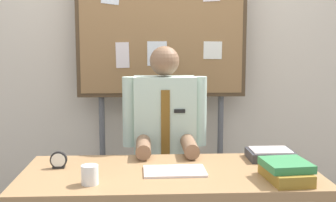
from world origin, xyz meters
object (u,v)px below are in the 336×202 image
object	(u,v)px
desk	(170,190)
coffee_mug	(90,175)
bulletin_board	(162,26)
book_stack	(286,171)
desk_clock	(59,161)
paper_tray	(270,154)
open_notebook	(175,171)
person	(165,160)

from	to	relation	value
desk	coffee_mug	world-z (taller)	coffee_mug
desk	coffee_mug	distance (m)	0.46
bulletin_board	book_stack	size ratio (longest dim) A/B	7.02
desk_clock	paper_tray	world-z (taller)	desk_clock
bulletin_board	open_notebook	distance (m)	1.34
open_notebook	paper_tray	size ratio (longest dim) A/B	1.24
desk	paper_tray	xyz separation A→B (m)	(0.60, 0.21, 0.13)
bulletin_board	book_stack	xyz separation A→B (m)	(0.56, -1.24, -0.75)
bulletin_board	coffee_mug	size ratio (longest dim) A/B	22.96
book_stack	bulletin_board	bearing A→B (deg)	114.36
desk	paper_tray	bearing A→B (deg)	19.42
person	bulletin_board	size ratio (longest dim) A/B	0.65
coffee_mug	paper_tray	bearing A→B (deg)	22.11
person	coffee_mug	size ratio (longest dim) A/B	15.03
paper_tray	desk	bearing A→B (deg)	-160.58
desk	paper_tray	size ratio (longest dim) A/B	5.99
desk	book_stack	distance (m)	0.61
person	open_notebook	distance (m)	0.62
coffee_mug	paper_tray	size ratio (longest dim) A/B	0.36
open_notebook	desk	bearing A→B (deg)	140.33
desk_clock	open_notebook	bearing A→B (deg)	-10.09
desk	open_notebook	size ratio (longest dim) A/B	4.83
desk_clock	coffee_mug	size ratio (longest dim) A/B	0.98
bulletin_board	person	bearing A→B (deg)	-89.99
book_stack	coffee_mug	bearing A→B (deg)	-179.29
person	paper_tray	bearing A→B (deg)	-32.55
open_notebook	book_stack	bearing A→B (deg)	-16.65
desk_clock	paper_tray	size ratio (longest dim) A/B	0.35
desk	open_notebook	distance (m)	0.11
book_stack	coffee_mug	size ratio (longest dim) A/B	3.27
person	desk	bearing A→B (deg)	-90.00
bulletin_board	open_notebook	world-z (taller)	bulletin_board
book_stack	open_notebook	distance (m)	0.56
bulletin_board	coffee_mug	xyz separation A→B (m)	(-0.39, -1.25, -0.75)
paper_tray	coffee_mug	bearing A→B (deg)	-157.89
book_stack	paper_tray	bearing A→B (deg)	84.60
bulletin_board	desk	bearing A→B (deg)	-90.00
person	coffee_mug	bearing A→B (deg)	-116.66
coffee_mug	paper_tray	world-z (taller)	coffee_mug
person	book_stack	xyz separation A→B (m)	(0.56, -0.77, 0.15)
desk	bulletin_board	bearing A→B (deg)	90.00
bulletin_board	book_stack	bearing A→B (deg)	-65.64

